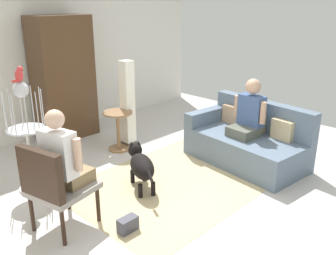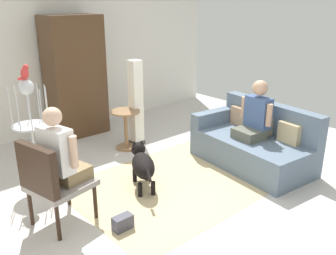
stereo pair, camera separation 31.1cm
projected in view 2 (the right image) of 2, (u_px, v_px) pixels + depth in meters
name	position (u px, v px, depth m)	size (l,w,h in m)	color
ground_plane	(177.00, 187.00, 4.78)	(7.49, 7.49, 0.00)	beige
back_wall	(59.00, 52.00, 6.47)	(6.85, 0.12, 2.82)	silver
area_rug	(181.00, 181.00, 4.92)	(2.80, 1.94, 0.01)	#C6B284
couch	(253.00, 144.00, 5.36)	(1.10, 1.78, 0.87)	slate
armchair	(50.00, 179.00, 3.77)	(0.70, 0.67, 0.97)	black
person_on_couch	(256.00, 115.00, 5.17)	(0.46, 0.53, 0.82)	#55594C
person_on_armchair	(60.00, 153.00, 3.80)	(0.47, 0.53, 0.83)	olive
round_end_table	(126.00, 127.00, 5.89)	(0.47, 0.47, 0.63)	olive
dog	(143.00, 164.00, 4.68)	(0.51, 0.82, 0.52)	black
bird_cage_stand	(31.00, 127.00, 4.59)	(0.46, 0.46, 1.39)	silver
parrot	(25.00, 72.00, 4.37)	(0.17, 0.10, 0.18)	red
column_lamp	(136.00, 104.00, 5.97)	(0.20, 0.20, 1.39)	#4C4742
armoire_cabinet	(75.00, 77.00, 6.34)	(0.94, 0.56, 2.05)	#4C331E
handbag	(123.00, 223.00, 3.88)	(0.21, 0.12, 0.16)	#3F3F4C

